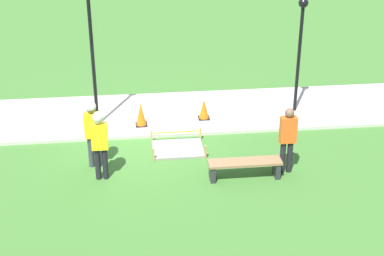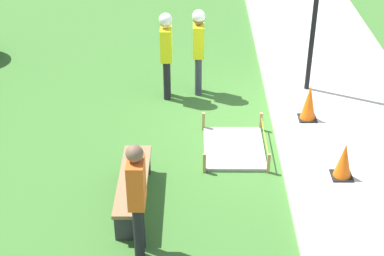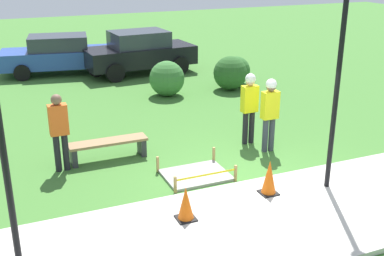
{
  "view_description": "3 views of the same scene",
  "coord_description": "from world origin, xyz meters",
  "px_view_note": "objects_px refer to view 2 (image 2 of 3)",
  "views": [
    {
      "loc": [
        0.32,
        14.75,
        7.59
      ],
      "look_at": [
        -1.13,
        1.79,
        1.15
      ],
      "focal_mm": 55.0,
      "sensor_mm": 36.0,
      "label": 1
    },
    {
      "loc": [
        -9.6,
        1.47,
        5.74
      ],
      "look_at": [
        -1.28,
        1.51,
        0.7
      ],
      "focal_mm": 55.0,
      "sensor_mm": 36.0,
      "label": 2
    },
    {
      "loc": [
        -4.63,
        -7.87,
        4.57
      ],
      "look_at": [
        -0.54,
        1.73,
        0.75
      ],
      "focal_mm": 45.0,
      "sensor_mm": 36.0,
      "label": 3
    }
  ],
  "objects_px": {
    "park_bench": "(133,185)",
    "worker_assistant": "(199,44)",
    "worker_supervisor": "(166,48)",
    "traffic_cone_far_patch": "(309,103)",
    "bystander_in_orange_shirt": "(137,194)",
    "traffic_cone_near_patch": "(344,161)"
  },
  "relations": [
    {
      "from": "park_bench",
      "to": "worker_assistant",
      "type": "relative_size",
      "value": 1.0
    },
    {
      "from": "worker_supervisor",
      "to": "worker_assistant",
      "type": "bearing_deg",
      "value": -73.23
    },
    {
      "from": "traffic_cone_far_patch",
      "to": "park_bench",
      "type": "distance_m",
      "value": 3.93
    },
    {
      "from": "bystander_in_orange_shirt",
      "to": "park_bench",
      "type": "bearing_deg",
      "value": 9.43
    },
    {
      "from": "traffic_cone_near_patch",
      "to": "worker_assistant",
      "type": "xyz_separation_m",
      "value": [
        3.12,
        2.33,
        0.68
      ]
    },
    {
      "from": "traffic_cone_far_patch",
      "to": "worker_supervisor",
      "type": "distance_m",
      "value": 2.98
    },
    {
      "from": "traffic_cone_near_patch",
      "to": "park_bench",
      "type": "distance_m",
      "value": 3.39
    },
    {
      "from": "worker_supervisor",
      "to": "bystander_in_orange_shirt",
      "type": "bearing_deg",
      "value": 177.67
    },
    {
      "from": "worker_supervisor",
      "to": "worker_assistant",
      "type": "relative_size",
      "value": 1.0
    },
    {
      "from": "worker_supervisor",
      "to": "traffic_cone_near_patch",
      "type": "bearing_deg",
      "value": -134.61
    },
    {
      "from": "traffic_cone_far_patch",
      "to": "bystander_in_orange_shirt",
      "type": "bearing_deg",
      "value": 140.6
    },
    {
      "from": "traffic_cone_far_patch",
      "to": "worker_supervisor",
      "type": "bearing_deg",
      "value": 68.6
    },
    {
      "from": "traffic_cone_near_patch",
      "to": "worker_supervisor",
      "type": "xyz_separation_m",
      "value": [
        2.93,
        2.97,
        0.68
      ]
    },
    {
      "from": "traffic_cone_near_patch",
      "to": "worker_supervisor",
      "type": "height_order",
      "value": "worker_supervisor"
    },
    {
      "from": "park_bench",
      "to": "worker_supervisor",
      "type": "distance_m",
      "value": 3.6
    },
    {
      "from": "worker_assistant",
      "to": "bystander_in_orange_shirt",
      "type": "distance_m",
      "value": 4.85
    },
    {
      "from": "traffic_cone_near_patch",
      "to": "park_bench",
      "type": "xyz_separation_m",
      "value": [
        -0.58,
        3.33,
        -0.07
      ]
    },
    {
      "from": "worker_assistant",
      "to": "park_bench",
      "type": "bearing_deg",
      "value": 164.79
    },
    {
      "from": "worker_supervisor",
      "to": "worker_assistant",
      "type": "distance_m",
      "value": 0.67
    },
    {
      "from": "traffic_cone_far_patch",
      "to": "worker_supervisor",
      "type": "height_order",
      "value": "worker_supervisor"
    },
    {
      "from": "traffic_cone_far_patch",
      "to": "bystander_in_orange_shirt",
      "type": "distance_m",
      "value": 4.6
    },
    {
      "from": "bystander_in_orange_shirt",
      "to": "traffic_cone_near_patch",
      "type": "bearing_deg",
      "value": -62.23
    }
  ]
}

